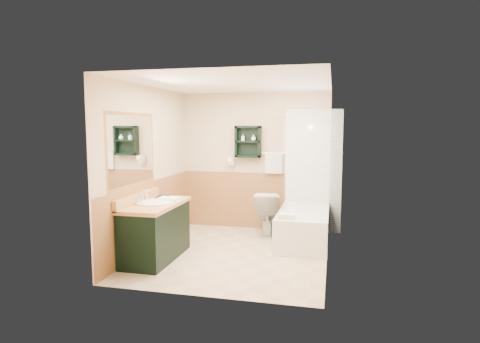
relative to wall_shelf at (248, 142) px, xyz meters
name	(u,v)px	position (x,y,z in m)	size (l,w,h in m)	color
floor	(234,253)	(0.10, -1.41, -1.55)	(3.00, 3.00, 0.00)	#C4AF8F
back_wall	(255,161)	(0.10, 0.11, -0.35)	(2.60, 0.04, 2.40)	beige
left_wall	(147,168)	(-1.22, -1.41, -0.35)	(0.04, 3.00, 2.40)	beige
right_wall	(330,173)	(1.42, -1.41, -0.35)	(0.04, 3.00, 2.40)	beige
ceiling	(234,82)	(0.10, -1.41, 0.87)	(2.60, 3.00, 0.04)	white
wainscot_left	(151,215)	(-1.19, -1.41, -1.05)	(2.98, 2.98, 1.00)	#AC7545
wainscot_back	(254,200)	(0.10, 0.08, -1.05)	(2.58, 2.58, 1.00)	#AC7545
mirror_frame	(132,150)	(-1.17, -1.96, -0.05)	(1.30, 1.30, 1.00)	olive
mirror_glass	(132,150)	(-1.17, -1.96, -0.05)	(1.20, 1.20, 0.90)	white
tile_right	(328,177)	(1.38, -0.66, -0.50)	(1.50, 1.50, 2.10)	white
tile_back	(313,171)	(1.13, 0.07, -0.50)	(0.95, 0.95, 2.10)	white
tile_accent	(329,121)	(1.37, -0.66, 0.35)	(1.50, 1.50, 0.10)	#144930
wall_shelf	(248,142)	(0.00, 0.00, 0.00)	(0.45, 0.15, 0.55)	black
hair_dryer	(232,161)	(-0.30, 0.02, -0.35)	(0.10, 0.24, 0.18)	white
towel_bar	(274,153)	(0.45, 0.04, -0.20)	(0.40, 0.06, 0.40)	silver
curtain_rod	(279,114)	(0.63, -0.66, 0.45)	(0.03, 0.03, 1.60)	silver
shower_curtain	(280,168)	(0.63, -0.48, -0.40)	(1.05, 1.05, 1.70)	#BCB18E
vanity	(156,231)	(-0.89, -1.87, -1.16)	(0.59, 1.22, 0.78)	black
bathtub	(303,227)	(1.03, -0.65, -1.30)	(0.76, 1.50, 0.51)	silver
toilet	(267,213)	(0.40, -0.29, -1.19)	(0.42, 0.74, 0.73)	silver
counter_towel	(169,199)	(-0.79, -1.63, -0.75)	(0.28, 0.22, 0.04)	silver
vanity_book	(157,190)	(-1.06, -1.44, -0.66)	(0.17, 0.02, 0.22)	black
tub_towel	(287,216)	(0.83, -1.23, -1.01)	(0.22, 0.18, 0.07)	silver
soap_bottle_a	(243,139)	(-0.09, -0.01, 0.04)	(0.05, 0.12, 0.05)	silver
soap_bottle_b	(253,138)	(0.10, -0.01, 0.06)	(0.08, 0.11, 0.08)	silver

